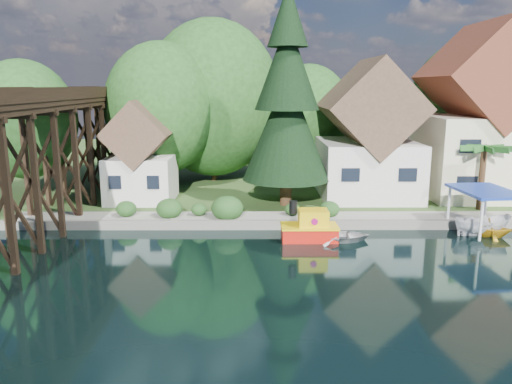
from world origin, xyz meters
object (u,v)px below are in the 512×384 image
house_center (479,123)px  conifer (287,102)px  shed (141,158)px  palm_tree (484,150)px  boat_white_a (340,235)px  trestle_bridge (19,156)px  house_left (368,139)px  tugboat (310,228)px  boat_canopy (483,216)px  boat_yellow (491,227)px

house_center → conifer: (-15.77, -3.57, 1.79)m
shed → palm_tree: 25.52m
conifer → palm_tree: 14.55m
shed → boat_white_a: 17.11m
trestle_bridge → house_left: size_ratio=4.01×
house_left → shed: bearing=-175.2°
house_center → tugboat: size_ratio=3.95×
conifer → boat_white_a: bearing=-68.4°
house_left → shed: house_left is taller
house_left → shed: size_ratio=1.40×
house_left → house_center: 9.10m
shed → conifer: 12.15m
palm_tree → boat_white_a: (-11.15, -5.89, -4.49)m
trestle_bridge → conifer: conifer is taller
palm_tree → boat_white_a: 13.39m
palm_tree → shed: bearing=173.1°
palm_tree → boat_canopy: 6.27m
boat_yellow → trestle_bridge: bearing=107.9°
house_center → palm_tree: size_ratio=2.78×
shed → boat_white_a: bearing=-32.4°
boat_white_a → palm_tree: bearing=-63.6°
shed → conifer: size_ratio=0.49×
boat_white_a → boat_yellow: 9.71m
tugboat → boat_canopy: bearing=4.8°
house_center → conifer: 16.27m
tugboat → trestle_bridge: bearing=-178.3°
trestle_bridge → conifer: (16.23, 7.75, 2.86)m
house_left → palm_tree: bearing=-32.1°
trestle_bridge → house_left: house_left is taller
house_left → conifer: size_ratio=0.69×
trestle_bridge → conifer: 18.21m
house_center → shed: house_center is taller
house_center → palm_tree: 5.58m
palm_tree → tugboat: (-13.02, -5.72, -4.10)m
shed → boat_canopy: size_ratio=1.60×
boat_yellow → palm_tree: bearing=-0.5°
boat_white_a → boat_canopy: 9.36m
house_center → shed: 27.20m
boat_yellow → conifer: bearing=77.9°
palm_tree → boat_white_a: palm_tree is taller
boat_white_a → boat_yellow: size_ratio=1.46×
trestle_bridge → boat_white_a: 19.79m
trestle_bridge → conifer: bearing=25.5°
house_center → tugboat: house_center is taller
palm_tree → tugboat: palm_tree is taller
tugboat → house_left: bearing=61.0°
house_center → tugboat: 19.11m
palm_tree → tugboat: 14.80m
tugboat → boat_yellow: 11.56m
tugboat → conifer: bearing=98.4°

